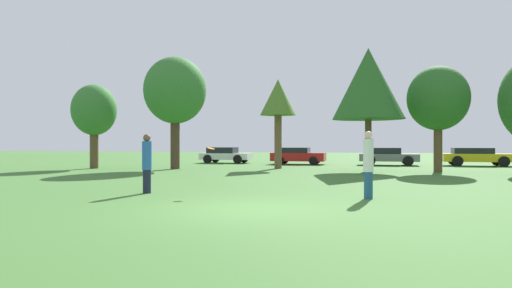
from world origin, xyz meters
name	(u,v)px	position (x,y,z in m)	size (l,w,h in m)	color
ground_plane	(249,209)	(0.00, 0.00, 0.00)	(120.00, 120.00, 0.00)	#3D6B2D
person_thrower	(147,163)	(-3.90, 2.49, 0.96)	(0.30, 0.30, 1.85)	#191E33
person_catcher	(368,164)	(2.84, 2.59, 0.99)	(0.29, 0.29, 1.91)	navy
frisbee	(211,148)	(-1.84, 2.64, 1.41)	(0.23, 0.23, 0.08)	orange
tree_0	(94,111)	(-13.14, 13.82, 3.53)	(2.71, 2.71, 5.16)	brown
tree_1	(175,91)	(-8.06, 14.41, 4.68)	(3.74, 3.74, 6.75)	#473323
tree_2	(278,100)	(-2.08, 16.18, 4.21)	(2.19, 2.19, 5.47)	brown
tree_3	(368,84)	(3.22, 14.59, 4.81)	(3.92, 3.92, 6.79)	brown
tree_4	(438,99)	(6.87, 14.93, 3.94)	(3.22, 3.22, 5.71)	brown
parked_car_white	(225,155)	(-7.32, 22.38, 0.65)	(3.96, 2.03, 1.22)	silver
parked_car_red	(298,156)	(-1.56, 21.58, 0.64)	(3.94, 2.11, 1.22)	red
parked_car_grey	(387,156)	(4.75, 21.66, 0.66)	(4.05, 2.09, 1.23)	slate
parked_car_yellow	(476,156)	(10.56, 21.99, 0.67)	(4.56, 1.98, 1.23)	gold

